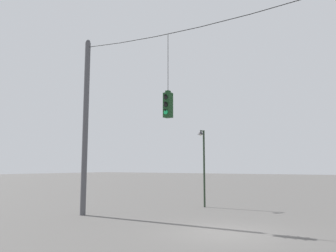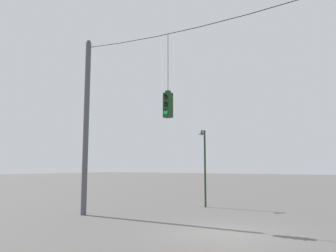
% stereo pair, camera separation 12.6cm
% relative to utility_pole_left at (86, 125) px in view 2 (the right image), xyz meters
% --- Properties ---
extents(ground_plane, '(200.00, 200.00, 0.00)m').
position_rel_utility_pole_left_xyz_m(ground_plane, '(7.98, -0.33, -4.70)').
color(ground_plane, '#565451').
extents(utility_pole_left, '(0.29, 0.29, 9.43)m').
position_rel_utility_pole_left_xyz_m(utility_pole_left, '(0.00, 0.00, 0.00)').
color(utility_pole_left, '#4C4C51').
rests_on(utility_pole_left, ground_plane).
extents(span_wire, '(15.97, 0.03, 0.50)m').
position_rel_utility_pole_left_xyz_m(span_wire, '(7.98, 0.00, 3.99)').
color(span_wire, black).
extents(traffic_light_over_intersection, '(0.34, 0.58, 3.92)m').
position_rel_utility_pole_left_xyz_m(traffic_light_over_intersection, '(5.22, -0.00, 0.57)').
color(traffic_light_over_intersection, '#143819').
extents(street_lamp, '(0.40, 0.69, 4.77)m').
position_rel_utility_pole_left_xyz_m(street_lamp, '(3.84, 6.24, -1.45)').
color(street_lamp, '#233323').
rests_on(street_lamp, ground_plane).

